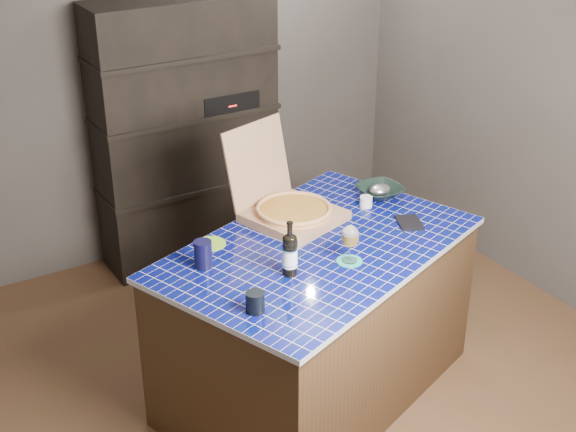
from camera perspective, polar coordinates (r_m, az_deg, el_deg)
room at (r=4.04m, az=1.56°, el=3.97°), size 3.50×3.50×3.50m
shelving_unit at (r=5.42m, az=-7.23°, el=5.88°), size 1.20×0.41×1.80m
kitchen_island at (r=4.23m, az=2.03°, el=-7.37°), size 1.86×1.51×0.88m
pizza_box at (r=4.23m, az=0.13°, el=0.60°), size 0.57×0.63×0.47m
mead_bottle at (r=3.70m, az=0.13°, el=-2.73°), size 0.07×0.07×0.27m
teal_trivet at (r=3.86m, az=4.38°, el=-3.22°), size 0.13×0.13×0.01m
wine_glass at (r=3.80m, az=4.45°, el=-1.51°), size 0.08×0.08×0.19m
tumbler at (r=3.47m, az=-2.35°, el=-6.13°), size 0.08×0.08×0.09m
dvd_case at (r=4.25m, az=8.62°, el=-0.47°), size 0.18×0.20×0.01m
bowl at (r=4.53m, az=6.56°, el=1.77°), size 0.25×0.25×0.06m
foil_contents at (r=4.53m, az=6.56°, el=1.88°), size 0.13×0.11×0.06m
white_jar at (r=4.40m, az=5.57°, el=1.02°), size 0.07×0.07×0.06m
navy_cup at (r=3.80m, az=-6.06°, el=-2.71°), size 0.09×0.09×0.14m
green_trivet at (r=4.03m, az=-5.56°, el=-1.98°), size 0.16×0.16×0.01m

